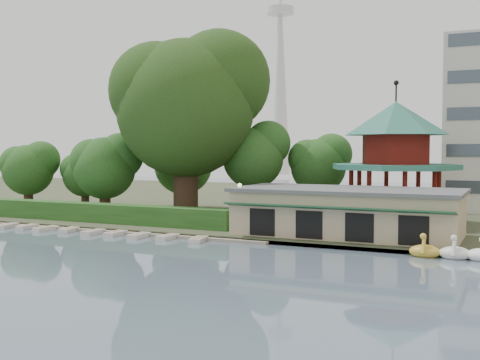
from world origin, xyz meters
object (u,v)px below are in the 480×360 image
Objects in this scene: dock at (98,230)px; pavilion at (395,150)px; boathouse at (347,211)px; big_tree at (188,99)px.

pavilion is at bearing 31.66° from dock.
dock is 2.52× the size of pavilion.
big_tree is at bearing 161.58° from boathouse.
big_tree is (-18.80, 6.26, 10.40)m from boathouse.
big_tree is at bearing -169.74° from pavilion.
big_tree is (3.20, 11.03, 12.65)m from dock.
pavilion is 0.68× the size of big_tree.
dock is 1.83× the size of boathouse.
boathouse is 22.38m from big_tree.
boathouse is 0.94× the size of big_tree.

